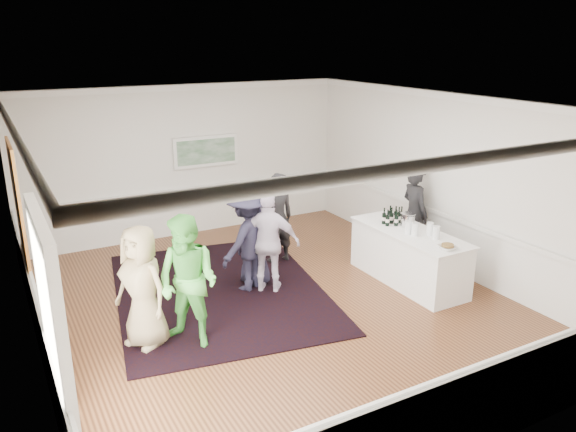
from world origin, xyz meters
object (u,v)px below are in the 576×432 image
serving_table (408,256)px  guest_navy (255,244)px  bartender (414,214)px  ice_bucket (408,221)px  guest_lilac (269,242)px  nut_bowl (448,247)px  guest_green (188,282)px  guest_dark_b (277,218)px  guest_tan (142,287)px  guest_dark_a (247,240)px

serving_table → guest_navy: 2.67m
bartender → ice_bucket: (-0.66, -0.57, 0.13)m
guest_lilac → nut_bowl: 2.86m
serving_table → guest_green: bearing=-177.5°
guest_dark_b → ice_bucket: guest_dark_b is taller
bartender → nut_bowl: size_ratio=6.47×
guest_tan → guest_navy: 2.50m
bartender → guest_dark_b: bartender is taller
guest_green → guest_dark_a: guest_green is taller
guest_tan → guest_dark_b: bearing=91.1°
guest_lilac → guest_dark_b: (0.73, 1.09, 0.00)m
guest_dark_b → nut_bowl: 3.24m
bartender → ice_bucket: bartender is taller
bartender → guest_navy: 3.16m
serving_table → nut_bowl: (-0.06, -0.95, 0.51)m
serving_table → guest_navy: size_ratio=1.59×
guest_green → ice_bucket: guest_green is taller
guest_tan → guest_green: size_ratio=0.93×
guest_dark_a → guest_green: bearing=14.4°
guest_navy → guest_lilac: bearing=143.9°
bartender → guest_navy: bearing=87.0°
serving_table → bartender: 1.17m
guest_green → serving_table: bearing=55.6°
serving_table → ice_bucket: ice_bucket is taller
guest_dark_a → ice_bucket: 2.82m
ice_bucket → bartender: bearing=40.8°
guest_tan → guest_dark_a: guest_dark_a is taller
guest_navy → ice_bucket: bearing=-158.5°
guest_tan → ice_bucket: (4.69, 0.08, 0.18)m
guest_navy → ice_bucket: (2.46, -1.03, 0.33)m
guest_dark_b → guest_green: bearing=42.9°
guest_tan → guest_lilac: (2.30, 0.72, -0.01)m
guest_dark_a → ice_bucket: (2.67, -0.89, 0.18)m
guest_dark_b → nut_bowl: guest_dark_b is taller
guest_green → guest_navy: size_ratio=1.29×
serving_table → guest_dark_b: (-1.56, 1.92, 0.40)m
guest_green → guest_navy: (1.68, 1.40, -0.21)m
guest_green → guest_dark_b: bearing=93.4°
nut_bowl → guest_dark_a: bearing=141.0°
serving_table → guest_dark_b: size_ratio=1.33×
guest_tan → guest_green: guest_green is taller
guest_navy → nut_bowl: 3.17m
bartender → guest_tan: bartender is taller
bartender → guest_lilac: (-3.05, 0.07, -0.05)m
guest_dark_b → guest_tan: bearing=33.4°
ice_bucket → nut_bowl: bearing=-97.8°
guest_lilac → nut_bowl: bearing=176.9°
guest_green → bartender: bearing=64.2°
guest_dark_a → guest_navy: guest_dark_a is taller
guest_lilac → guest_navy: 0.42m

